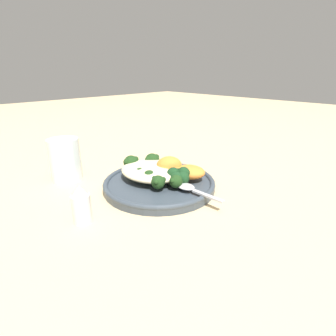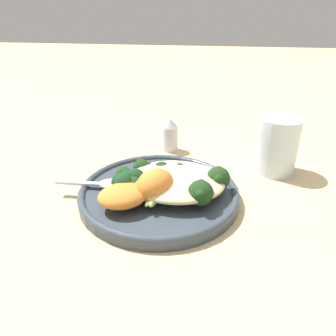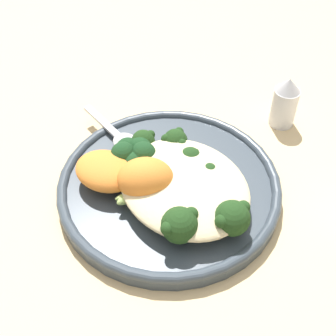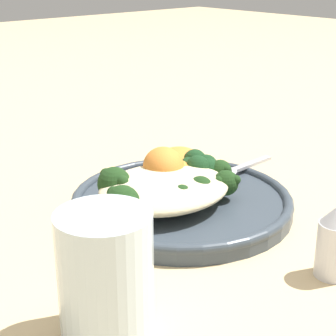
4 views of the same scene
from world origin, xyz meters
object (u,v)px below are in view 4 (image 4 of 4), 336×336
object	(u,v)px
spoon	(228,171)
broccoli_stalk_2	(173,191)
broccoli_stalk_1	(128,200)
salt_shaker	(335,241)
quinoa_mound	(166,189)
broccoli_stalk_5	(203,174)
sweet_potato_chunk_0	(177,161)
sweet_potato_chunk_3	(162,168)
broccoli_stalk_0	(126,183)
sweet_potato_chunk_1	(175,172)
sweet_potato_chunk_2	(170,171)
kale_tuft	(199,167)
water_glass	(106,276)
broccoli_stalk_4	(210,183)
plate	(178,202)
broccoli_stalk_3	(182,185)

from	to	relation	value
spoon	broccoli_stalk_2	bearing A→B (deg)	-173.53
broccoli_stalk_1	salt_shaker	size ratio (longest dim) A/B	1.66
quinoa_mound	broccoli_stalk_5	world-z (taller)	same
broccoli_stalk_1	sweet_potato_chunk_0	distance (m)	0.14
quinoa_mound	sweet_potato_chunk_3	size ratio (longest dim) A/B	2.53
broccoli_stalk_0	sweet_potato_chunk_1	xyz separation A→B (m)	(0.07, -0.01, -0.00)
sweet_potato_chunk_2	kale_tuft	bearing A→B (deg)	-20.29
sweet_potato_chunk_0	sweet_potato_chunk_3	distance (m)	0.05
broccoli_stalk_5	sweet_potato_chunk_1	bearing A→B (deg)	172.44
quinoa_mound	broccoli_stalk_2	world-z (taller)	same
water_glass	broccoli_stalk_4	bearing A→B (deg)	25.84
quinoa_mound	broccoli_stalk_4	size ratio (longest dim) A/B	1.56
broccoli_stalk_0	sweet_potato_chunk_2	distance (m)	0.06
broccoli_stalk_5	plate	bearing A→B (deg)	-140.68
spoon	sweet_potato_chunk_1	bearing A→B (deg)	161.71
plate	broccoli_stalk_3	distance (m)	0.02
quinoa_mound	sweet_potato_chunk_3	bearing A→B (deg)	55.46
broccoli_stalk_1	broccoli_stalk_5	xyz separation A→B (m)	(0.12, 0.01, -0.00)
broccoli_stalk_4	water_glass	size ratio (longest dim) A/B	0.95
plate	quinoa_mound	world-z (taller)	quinoa_mound
broccoli_stalk_3	sweet_potato_chunk_0	bearing A→B (deg)	141.65
broccoli_stalk_2	salt_shaker	distance (m)	0.19
plate	broccoli_stalk_5	world-z (taller)	broccoli_stalk_5
broccoli_stalk_1	broccoli_stalk_4	bearing A→B (deg)	144.63
broccoli_stalk_1	broccoli_stalk_3	distance (m)	0.08
broccoli_stalk_3	broccoli_stalk_5	size ratio (longest dim) A/B	1.09
broccoli_stalk_0	water_glass	distance (m)	0.22
broccoli_stalk_5	kale_tuft	xyz separation A→B (m)	(0.00, 0.01, 0.01)
sweet_potato_chunk_0	sweet_potato_chunk_1	xyz separation A→B (m)	(-0.03, -0.03, -0.00)
broccoli_stalk_0	salt_shaker	size ratio (longest dim) A/B	1.60
broccoli_stalk_4	water_glass	bearing A→B (deg)	-92.89
sweet_potato_chunk_1	salt_shaker	size ratio (longest dim) A/B	0.85
plate	spoon	world-z (taller)	spoon
quinoa_mound	water_glass	xyz separation A→B (m)	(-0.17, -0.12, 0.02)
broccoli_stalk_4	spoon	distance (m)	0.07
quinoa_mound	kale_tuft	bearing A→B (deg)	16.28
sweet_potato_chunk_0	spoon	size ratio (longest dim) A/B	0.63
sweet_potato_chunk_2	water_glass	distance (m)	0.26
broccoli_stalk_2	salt_shaker	size ratio (longest dim) A/B	1.64
broccoli_stalk_2	water_glass	xyz separation A→B (m)	(-0.18, -0.12, 0.02)
plate	kale_tuft	size ratio (longest dim) A/B	4.91
broccoli_stalk_1	broccoli_stalk_5	world-z (taller)	broccoli_stalk_1
broccoli_stalk_0	broccoli_stalk_3	xyz separation A→B (m)	(0.05, -0.04, -0.00)
plate	kale_tuft	xyz separation A→B (m)	(0.05, 0.02, 0.03)
plate	sweet_potato_chunk_2	xyz separation A→B (m)	(0.01, 0.03, 0.03)
quinoa_mound	broccoli_stalk_0	world-z (taller)	broccoli_stalk_0
quinoa_mound	broccoli_stalk_1	world-z (taller)	broccoli_stalk_1
plate	spoon	size ratio (longest dim) A/B	2.23
water_glass	sweet_potato_chunk_2	bearing A→B (deg)	37.35
sweet_potato_chunk_0	broccoli_stalk_4	bearing A→B (deg)	-102.89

